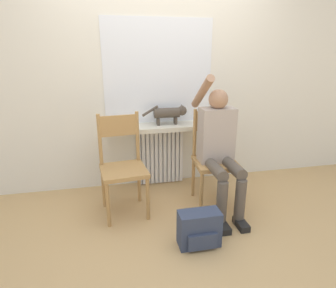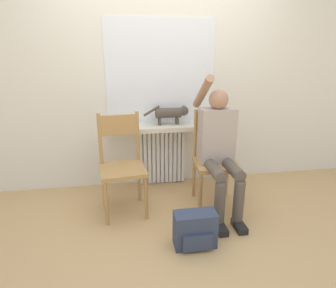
{
  "view_description": "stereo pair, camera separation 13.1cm",
  "coord_description": "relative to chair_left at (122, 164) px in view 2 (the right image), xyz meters",
  "views": [
    {
      "loc": [
        -0.57,
        -1.98,
        1.54
      ],
      "look_at": [
        0.0,
        0.69,
        0.65
      ],
      "focal_mm": 30.0,
      "sensor_mm": 36.0,
      "label": 1
    },
    {
      "loc": [
        -0.44,
        -2.01,
        1.54
      ],
      "look_at": [
        0.0,
        0.69,
        0.65
      ],
      "focal_mm": 30.0,
      "sensor_mm": 36.0,
      "label": 2
    }
  ],
  "objects": [
    {
      "name": "ground_plane",
      "position": [
        0.47,
        -0.58,
        -0.5
      ],
      "size": [
        12.0,
        12.0,
        0.0
      ],
      "primitive_type": "plane",
      "color": "tan"
    },
    {
      "name": "radiator",
      "position": [
        0.47,
        0.57,
        -0.15
      ],
      "size": [
        0.56,
        0.08,
        0.71
      ],
      "color": "white",
      "rests_on": "ground_plane"
    },
    {
      "name": "wall_with_window",
      "position": [
        0.47,
        0.65,
        0.85
      ],
      "size": [
        7.0,
        0.06,
        2.7
      ],
      "color": "white",
      "rests_on": "ground_plane"
    },
    {
      "name": "window_glass",
      "position": [
        0.47,
        0.61,
        0.83
      ],
      "size": [
        1.22,
        0.01,
        1.14
      ],
      "color": "white",
      "rests_on": "windowsill"
    },
    {
      "name": "chair_left",
      "position": [
        0.0,
        0.0,
        0.0
      ],
      "size": [
        0.47,
        0.47,
        0.99
      ],
      "rotation": [
        0.0,
        0.0,
        0.11
      ],
      "color": "#B2844C",
      "rests_on": "ground_plane"
    },
    {
      "name": "cat",
      "position": [
        0.58,
        0.47,
        0.39
      ],
      "size": [
        0.51,
        0.11,
        0.22
      ],
      "color": "#4C4238",
      "rests_on": "windowsill"
    },
    {
      "name": "backpack",
      "position": [
        0.57,
        -0.68,
        -0.35
      ],
      "size": [
        0.35,
        0.2,
        0.31
      ],
      "color": "#333D56",
      "rests_on": "ground_plane"
    },
    {
      "name": "windowsill",
      "position": [
        0.47,
        0.46,
        0.24
      ],
      "size": [
        1.27,
        0.32,
        0.05
      ],
      "color": "beige",
      "rests_on": "radiator"
    },
    {
      "name": "person",
      "position": [
        0.94,
        -0.12,
        0.18
      ],
      "size": [
        0.36,
        0.98,
        1.36
      ],
      "color": "brown",
      "rests_on": "ground_plane"
    },
    {
      "name": "chair_right",
      "position": [
        0.95,
        0.0,
        0.0
      ],
      "size": [
        0.46,
        0.46,
        0.99
      ],
      "rotation": [
        0.0,
        0.0,
        -0.08
      ],
      "color": "#B2844C",
      "rests_on": "ground_plane"
    }
  ]
}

